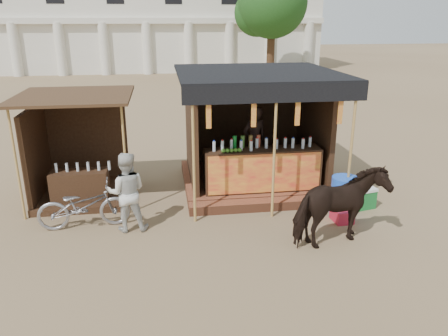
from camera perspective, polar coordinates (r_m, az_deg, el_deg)
The scene contains 11 objects.
ground at distance 7.66m, azimuth 1.74°, elevation -11.72°, with size 120.00×120.00×0.00m, color #846B4C.
main_stall at distance 10.48m, azimuth 4.06°, elevation 2.99°, with size 3.60×3.61×2.78m.
secondary_stall at distance 10.38m, azimuth -18.93°, elevation 0.81°, with size 2.40×2.40×2.38m.
cow at distance 8.04m, azimuth 14.92°, elevation -5.03°, with size 0.78×1.72×1.45m, color black.
motorbike at distance 8.94m, azimuth -17.84°, elevation -4.69°, with size 0.61×1.75×0.92m, color #95959D.
bystander at distance 8.51m, azimuth -12.60°, elevation -3.08°, with size 0.76×0.59×1.56m, color beige.
blue_barrel at distance 9.50m, azimuth 15.39°, elevation -3.44°, with size 0.56×0.56×0.79m, color blue.
red_crate at distance 9.20m, azimuth 15.15°, elevation -5.95°, with size 0.35×0.43×0.27m, color #A91C31.
cooler at distance 9.91m, azimuth 17.21°, elevation -3.68°, with size 0.73×0.58×0.46m.
background_building at distance 36.43m, azimuth -10.07°, elevation 18.90°, with size 26.00×7.45×8.18m.
tree at distance 29.47m, azimuth 5.86°, elevation 20.37°, with size 4.50×4.40×7.00m.
Camera 1 is at (-1.17, -6.48, 3.92)m, focal length 35.00 mm.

